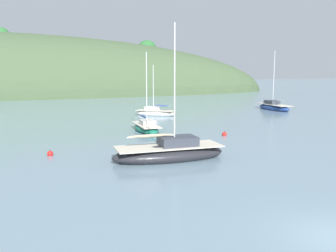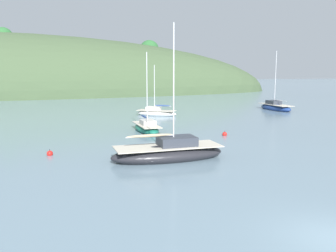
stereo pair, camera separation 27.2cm
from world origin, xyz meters
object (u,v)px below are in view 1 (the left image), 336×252
Objects in this scene: sailboat_yellow_far at (155,113)px; mooring_buoy_channel at (224,134)px; sailboat_white_near at (274,107)px; sailboat_grey_yawl at (146,128)px; sailboat_blue_center at (170,153)px; mooring_buoy_outer at (50,154)px.

mooring_buoy_channel is (1.81, -16.61, -0.23)m from sailboat_yellow_far.
sailboat_grey_yawl is (-23.57, -12.98, -0.05)m from sailboat_white_near.
sailboat_blue_center is 17.29× the size of mooring_buoy_channel.
mooring_buoy_channel is at bearing -36.03° from sailboat_grey_yawl.
sailboat_yellow_far reaches higher than mooring_buoy_channel.
sailboat_grey_yawl is 12.11m from mooring_buoy_outer.
sailboat_yellow_far is 16.71m from mooring_buoy_channel.
sailboat_yellow_far is 19.14m from sailboat_white_near.
sailboat_blue_center is 10.52m from mooring_buoy_channel.
sailboat_blue_center is at bearing -135.48° from sailboat_white_near.
sailboat_blue_center is 35.14m from sailboat_white_near.
mooring_buoy_outer is (-13.64, -19.95, -0.23)m from sailboat_yellow_far.
sailboat_grey_yawl is at bearing -151.15° from sailboat_white_near.
sailboat_blue_center is 1.18× the size of sailboat_grey_yawl.
mooring_buoy_outer is at bearing -124.36° from sailboat_yellow_far.
mooring_buoy_channel is at bearing 12.19° from mooring_buoy_outer.
sailboat_white_near is at bearing 2.78° from sailboat_yellow_far.
sailboat_blue_center is 8.57m from mooring_buoy_outer.
sailboat_blue_center reaches higher than mooring_buoy_outer.
sailboat_blue_center is at bearing -104.08° from sailboat_yellow_far.
mooring_buoy_channel is at bearing -134.61° from sailboat_white_near.
sailboat_white_near is at bearing 45.39° from mooring_buoy_channel.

